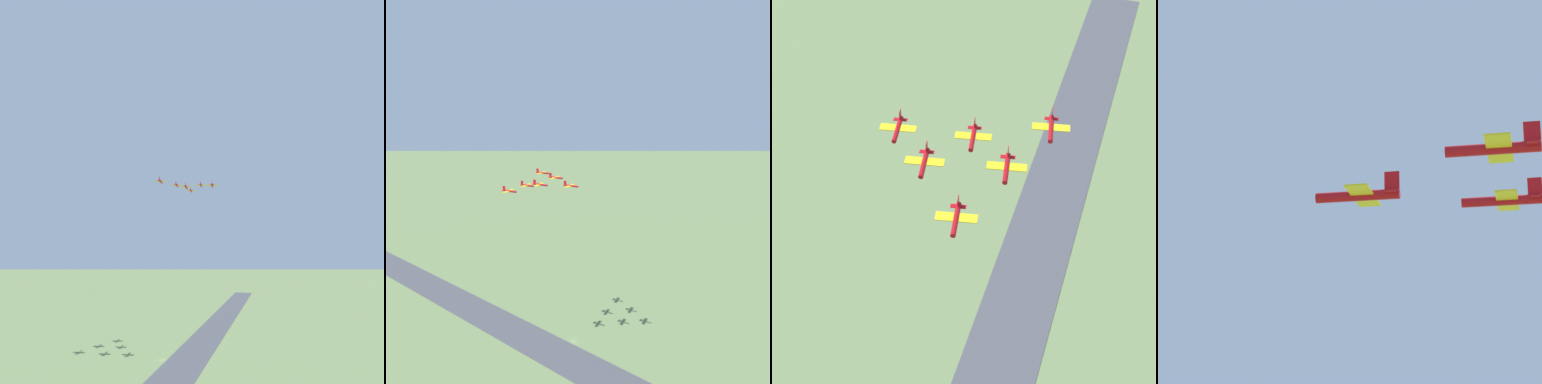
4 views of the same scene
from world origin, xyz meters
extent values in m
plane|color=#6B7F4C|center=(0.00, 0.00, 0.00)|extent=(3000.00, 3000.00, 0.00)
cube|color=#47474C|center=(4.09, 18.59, 0.10)|extent=(427.29, 451.28, 0.20)
cylinder|color=#B20C14|center=(4.09, 18.59, 110.44)|extent=(7.45, 5.92, 1.04)
cube|color=yellow|center=(4.55, 18.25, 110.44)|extent=(6.56, 7.73, 0.17)
cube|color=#B20C14|center=(6.90, 16.50, 111.74)|extent=(1.29, 1.01, 2.08)
cube|color=#B20C14|center=(6.90, 16.50, 110.44)|extent=(2.64, 3.05, 0.11)
cylinder|color=#B20C14|center=(10.38, 3.67, 111.71)|extent=(7.45, 5.92, 1.04)
cube|color=yellow|center=(10.84, 3.33, 111.71)|extent=(6.56, 7.73, 0.17)
cube|color=#B20C14|center=(13.19, 1.58, 113.01)|extent=(1.29, 1.01, 2.08)
cube|color=#B20C14|center=(13.19, 1.58, 111.71)|extent=(2.64, 3.05, 0.11)
cylinder|color=#B20C14|center=(20.19, 16.84, 111.37)|extent=(7.45, 5.92, 1.04)
cube|color=yellow|center=(20.64, 16.50, 111.37)|extent=(6.56, 7.73, 0.17)
cube|color=#B20C14|center=(22.99, 14.75, 112.67)|extent=(1.29, 1.01, 2.08)
cube|color=#B20C14|center=(22.99, 14.75, 111.37)|extent=(2.64, 3.05, 0.11)
cylinder|color=#B20C14|center=(16.67, -11.24, 111.44)|extent=(7.45, 5.92, 1.04)
cube|color=yellow|center=(17.13, -11.58, 111.44)|extent=(6.56, 7.73, 0.17)
cube|color=#B20C14|center=(19.48, -13.33, 112.74)|extent=(1.29, 1.01, 2.08)
cube|color=#B20C14|center=(19.48, -13.33, 111.44)|extent=(2.64, 3.05, 0.11)
cylinder|color=#B20C14|center=(26.47, 1.92, 107.42)|extent=(7.45, 5.92, 1.04)
cube|color=yellow|center=(26.93, 1.58, 107.42)|extent=(6.56, 7.73, 0.17)
cube|color=#B20C14|center=(29.28, -0.17, 108.72)|extent=(1.29, 1.01, 2.08)
cube|color=#B20C14|center=(29.28, -0.17, 107.42)|extent=(2.64, 3.05, 0.11)
cylinder|color=#B20C14|center=(36.28, 15.09, 108.13)|extent=(7.45, 5.92, 1.04)
cube|color=yellow|center=(36.73, 14.75, 108.13)|extent=(6.56, 7.73, 0.17)
cube|color=#B20C14|center=(39.08, 13.00, 109.43)|extent=(1.29, 1.01, 2.08)
cube|color=#B20C14|center=(39.08, 13.00, 108.13)|extent=(2.64, 3.05, 0.11)
camera|label=1|loc=(186.93, -88.35, 69.66)|focal=28.00mm
camera|label=2|loc=(33.20, 207.90, 159.88)|focal=35.00mm
camera|label=3|loc=(-81.31, 65.47, 208.68)|focal=70.00mm
camera|label=4|loc=(-33.31, -60.51, 85.77)|focal=85.00mm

